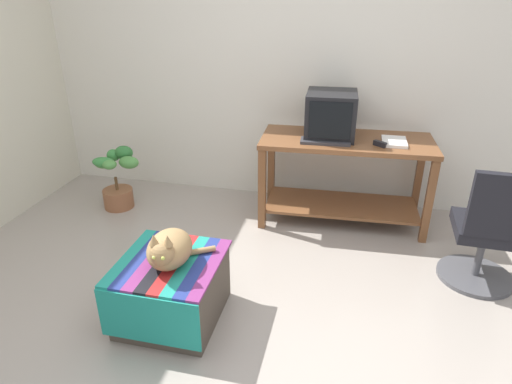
# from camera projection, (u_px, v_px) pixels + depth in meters

# --- Properties ---
(ground_plane) EXTENTS (14.00, 14.00, 0.00)m
(ground_plane) POSITION_uv_depth(u_px,v_px,m) (236.00, 332.00, 2.69)
(ground_plane) COLOR #9E9389
(back_wall) EXTENTS (8.00, 0.10, 2.60)m
(back_wall) POSITION_uv_depth(u_px,v_px,m) (294.00, 62.00, 3.94)
(back_wall) COLOR silver
(back_wall) RESTS_ON ground_plane
(desk) EXTENTS (1.45, 0.68, 0.76)m
(desk) POSITION_uv_depth(u_px,v_px,m) (345.00, 166.00, 3.77)
(desk) COLOR brown
(desk) RESTS_ON ground_plane
(tv_monitor) EXTENTS (0.43, 0.45, 0.37)m
(tv_monitor) POSITION_uv_depth(u_px,v_px,m) (331.00, 115.00, 3.65)
(tv_monitor) COLOR black
(tv_monitor) RESTS_ON desk
(keyboard) EXTENTS (0.41, 0.17, 0.02)m
(keyboard) POSITION_uv_depth(u_px,v_px,m) (325.00, 141.00, 3.56)
(keyboard) COLOR #333338
(keyboard) RESTS_ON desk
(book) EXTENTS (0.20, 0.27, 0.03)m
(book) POSITION_uv_depth(u_px,v_px,m) (394.00, 142.00, 3.56)
(book) COLOR white
(book) RESTS_ON desk
(ottoman_with_blanket) EXTENTS (0.61, 0.65, 0.42)m
(ottoman_with_blanket) POSITION_uv_depth(u_px,v_px,m) (172.00, 289.00, 2.73)
(ottoman_with_blanket) COLOR #4C4238
(ottoman_with_blanket) RESTS_ON ground_plane
(cat) EXTENTS (0.38, 0.41, 0.27)m
(cat) POSITION_uv_depth(u_px,v_px,m) (169.00, 249.00, 2.56)
(cat) COLOR #9E7A4C
(cat) RESTS_ON ottoman_with_blanket
(potted_plant) EXTENTS (0.46, 0.35, 0.58)m
(potted_plant) POSITION_uv_depth(u_px,v_px,m) (117.00, 180.00, 4.10)
(potted_plant) COLOR brown
(potted_plant) RESTS_ON ground_plane
(office_chair) EXTENTS (0.52, 0.52, 0.89)m
(office_chair) POSITION_uv_depth(u_px,v_px,m) (487.00, 236.00, 2.97)
(office_chair) COLOR #4C4C51
(office_chair) RESTS_ON ground_plane
(stapler) EXTENTS (0.11, 0.10, 0.04)m
(stapler) POSITION_uv_depth(u_px,v_px,m) (380.00, 144.00, 3.48)
(stapler) COLOR black
(stapler) RESTS_ON desk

